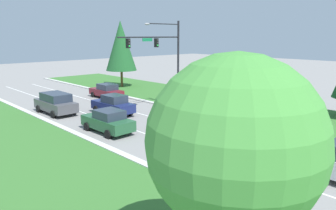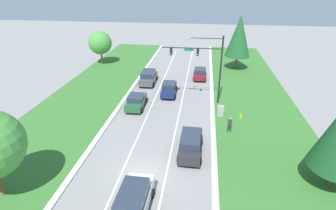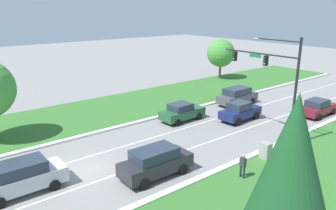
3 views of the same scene
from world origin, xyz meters
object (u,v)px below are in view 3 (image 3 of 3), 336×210
(forest_sedan, at_px, (182,112))
(silver_suv, at_px, (22,177))
(fire_hydrant, at_px, (289,168))
(navy_sedan, at_px, (240,111))
(pedestrian, at_px, (243,165))
(traffic_signal_mast, at_px, (274,73))
(burgundy_sedan, at_px, (318,107))
(charcoal_suv, at_px, (156,162))
(oak_near_left_tree, at_px, (221,53))
(graphite_suv, at_px, (237,96))
(conifer_near_right_tree, at_px, (288,192))
(utility_cabinet, at_px, (265,151))

(forest_sedan, relative_size, silver_suv, 0.92)
(fire_hydrant, bearing_deg, navy_sedan, 146.94)
(navy_sedan, distance_m, pedestrian, 11.45)
(forest_sedan, bearing_deg, traffic_signal_mast, 16.55)
(burgundy_sedan, xyz_separation_m, navy_sedan, (-3.94, -7.25, 0.09))
(traffic_signal_mast, xyz_separation_m, silver_suv, (-4.20, -18.26, -4.56))
(charcoal_suv, relative_size, burgundy_sedan, 1.06)
(traffic_signal_mast, bearing_deg, oak_near_left_tree, 142.46)
(graphite_suv, distance_m, burgundy_sedan, 8.27)
(graphite_suv, height_order, fire_hydrant, graphite_suv)
(pedestrian, distance_m, conifer_near_right_tree, 10.55)
(conifer_near_right_tree, bearing_deg, silver_suv, -162.10)
(graphite_suv, distance_m, utility_cabinet, 13.80)
(forest_sedan, relative_size, oak_near_left_tree, 0.76)
(forest_sedan, xyz_separation_m, utility_cabinet, (10.07, -0.84, -0.22))
(forest_sedan, xyz_separation_m, fire_hydrant, (12.30, -1.36, -0.51))
(charcoal_suv, distance_m, graphite_suv, 18.29)
(forest_sedan, height_order, charcoal_suv, charcoal_suv)
(forest_sedan, height_order, fire_hydrant, forest_sedan)
(navy_sedan, distance_m, oak_near_left_tree, 19.05)
(traffic_signal_mast, relative_size, charcoal_suv, 1.73)
(utility_cabinet, bearing_deg, fire_hydrant, -13.08)
(burgundy_sedan, bearing_deg, graphite_suv, -156.60)
(forest_sedan, bearing_deg, oak_near_left_tree, 120.79)
(burgundy_sedan, distance_m, navy_sedan, 8.25)
(burgundy_sedan, distance_m, oak_near_left_tree, 19.03)
(conifer_near_right_tree, bearing_deg, burgundy_sedan, 114.52)
(conifer_near_right_tree, bearing_deg, fire_hydrant, 119.22)
(silver_suv, xyz_separation_m, oak_near_left_tree, (-14.41, 32.56, 2.92))
(fire_hydrant, xyz_separation_m, oak_near_left_tree, (-22.96, 18.25, 3.57))
(fire_hydrant, distance_m, conifer_near_right_tree, 12.14)
(conifer_near_right_tree, bearing_deg, forest_sedan, 147.91)
(oak_near_left_tree, bearing_deg, traffic_signal_mast, -37.54)
(charcoal_suv, relative_size, utility_cabinet, 3.84)
(silver_suv, height_order, pedestrian, silver_suv)
(graphite_suv, height_order, burgundy_sedan, graphite_suv)
(traffic_signal_mast, distance_m, silver_suv, 19.28)
(traffic_signal_mast, height_order, pedestrian, traffic_signal_mast)
(charcoal_suv, height_order, silver_suv, silver_suv)
(burgundy_sedan, relative_size, pedestrian, 2.72)
(silver_suv, xyz_separation_m, burgundy_sedan, (3.62, 27.34, -0.17))
(charcoal_suv, relative_size, conifer_near_right_tree, 0.59)
(pedestrian, bearing_deg, conifer_near_right_tree, 134.98)
(utility_cabinet, xyz_separation_m, fire_hydrant, (2.23, -0.52, -0.29))
(graphite_suv, bearing_deg, burgundy_sedan, 22.72)
(silver_suv, bearing_deg, forest_sedan, 104.08)
(silver_suv, bearing_deg, traffic_signal_mast, 77.67)
(silver_suv, height_order, burgundy_sedan, silver_suv)
(utility_cabinet, relative_size, oak_near_left_tree, 0.21)
(forest_sedan, xyz_separation_m, charcoal_suv, (7.10, -8.41, 0.14))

